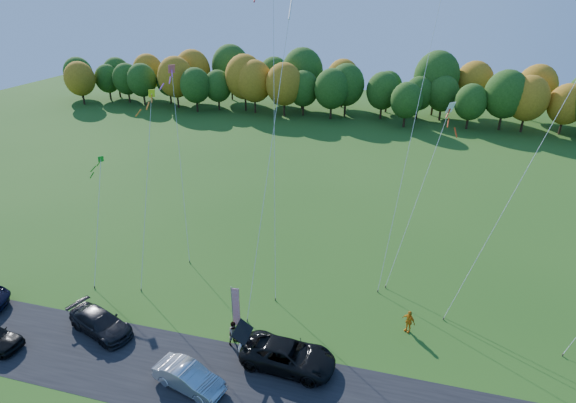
% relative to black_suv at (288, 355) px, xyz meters
% --- Properties ---
extents(ground, '(160.00, 160.00, 0.00)m').
position_rel_black_suv_xyz_m(ground, '(-2.10, 1.88, -0.78)').
color(ground, '#214D14').
extents(asphalt_strip, '(90.00, 6.00, 0.01)m').
position_rel_black_suv_xyz_m(asphalt_strip, '(-2.10, -2.12, -0.78)').
color(asphalt_strip, black).
rests_on(asphalt_strip, ground).
extents(tree_line, '(116.00, 12.00, 10.00)m').
position_rel_black_suv_xyz_m(tree_line, '(-2.10, 56.88, -0.78)').
color(tree_line, '#1E4711').
rests_on(tree_line, ground).
extents(black_suv, '(5.80, 2.98, 1.57)m').
position_rel_black_suv_xyz_m(black_suv, '(0.00, 0.00, 0.00)').
color(black_suv, black).
rests_on(black_suv, ground).
extents(silver_sedan, '(4.50, 2.49, 1.40)m').
position_rel_black_suv_xyz_m(silver_sedan, '(-4.98, -2.96, -0.08)').
color(silver_sedan, '#BBBBC0').
rests_on(silver_sedan, ground).
extents(dark_truck_a, '(5.25, 3.47, 1.41)m').
position_rel_black_suv_xyz_m(dark_truck_a, '(-12.63, -0.28, -0.08)').
color(dark_truck_a, black).
rests_on(dark_truck_a, ground).
extents(person_tailgate_a, '(0.56, 0.72, 1.76)m').
position_rel_black_suv_xyz_m(person_tailgate_a, '(-2.94, -0.00, 0.10)').
color(person_tailgate_a, silver).
rests_on(person_tailgate_a, ground).
extents(person_tailgate_b, '(0.91, 1.00, 1.65)m').
position_rel_black_suv_xyz_m(person_tailgate_b, '(-3.78, 0.95, 0.04)').
color(person_tailgate_b, gray).
rests_on(person_tailgate_b, ground).
extents(person_east, '(1.01, 0.86, 1.62)m').
position_rel_black_suv_xyz_m(person_east, '(6.83, 4.90, 0.03)').
color(person_east, orange).
rests_on(person_east, ground).
extents(feather_flag, '(0.51, 0.12, 3.84)m').
position_rel_black_suv_xyz_m(feather_flag, '(-3.87, 1.60, 1.56)').
color(feather_flag, '#999999').
rests_on(feather_flag, ground).
extents(kite_delta_blue, '(4.03, 10.45, 25.27)m').
position_rel_black_suv_xyz_m(kite_delta_blue, '(-3.84, 10.56, 11.60)').
color(kite_delta_blue, '#4C3F33').
rests_on(kite_delta_blue, ground).
extents(kite_parafoil_orange, '(5.18, 13.00, 32.25)m').
position_rel_black_suv_xyz_m(kite_parafoil_orange, '(6.25, 14.82, 15.18)').
color(kite_parafoil_orange, '#4C3F33').
rests_on(kite_parafoil_orange, ground).
extents(kite_delta_red, '(2.78, 10.12, 24.00)m').
position_rel_black_suv_xyz_m(kite_delta_red, '(-3.07, 7.88, 11.40)').
color(kite_delta_red, '#4C3F33').
rests_on(kite_delta_red, ground).
extents(kite_parafoil_rainbow, '(8.15, 6.30, 18.10)m').
position_rel_black_suv_xyz_m(kite_parafoil_rainbow, '(12.46, 9.52, 8.12)').
color(kite_parafoil_rainbow, '#4C3F33').
rests_on(kite_parafoil_rainbow, ground).
extents(kite_diamond_yellow, '(1.60, 7.17, 13.88)m').
position_rel_black_suv_xyz_m(kite_diamond_yellow, '(-13.03, 7.63, 6.03)').
color(kite_diamond_yellow, '#4C3F33').
rests_on(kite_diamond_yellow, ground).
extents(kite_diamond_green, '(2.57, 6.47, 8.58)m').
position_rel_black_suv_xyz_m(kite_diamond_green, '(-17.10, 6.66, 3.35)').
color(kite_diamond_green, '#4C3F33').
rests_on(kite_diamond_green, ground).
extents(kite_diamond_white, '(3.84, 6.24, 13.41)m').
position_rel_black_suv_xyz_m(kite_diamond_white, '(6.71, 12.12, 5.65)').
color(kite_diamond_white, '#4C3F33').
rests_on(kite_diamond_white, ground).
extents(kite_diamond_pink, '(3.87, 6.94, 15.11)m').
position_rel_black_suv_xyz_m(kite_diamond_pink, '(-12.32, 11.85, 6.53)').
color(kite_diamond_pink, '#4C3F33').
rests_on(kite_diamond_pink, ground).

